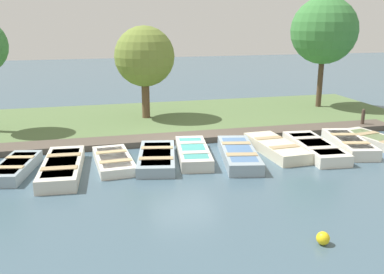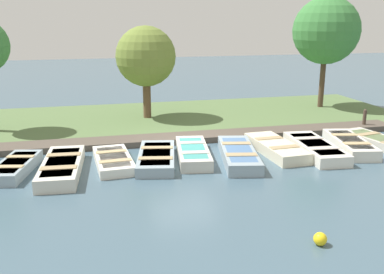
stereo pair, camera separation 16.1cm
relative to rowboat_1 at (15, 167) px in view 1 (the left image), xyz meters
The scene contains 17 objects.
ground_plane 5.86m from the rowboat_1, 100.21° to the left, with size 80.00×80.00×0.00m, color #425B6B.
shore_bank 8.35m from the rowboat_1, 136.34° to the left, with size 8.00×24.00×0.17m.
dock_walkway 6.23m from the rowboat_1, 112.41° to the left, with size 1.19×19.52×0.24m.
rowboat_1 is the anchor object (origin of this frame).
rowboat_2 1.53m from the rowboat_1, 74.09° to the left, with size 3.55×1.41×0.44m.
rowboat_3 3.12m from the rowboat_1, 90.54° to the left, with size 2.84×1.33×0.33m.
rowboat_4 4.58m from the rowboat_1, 88.87° to the left, with size 3.33×1.80×0.38m.
rowboat_5 5.92m from the rowboat_1, 90.78° to the left, with size 3.26×1.50×0.43m.
rowboat_6 7.44m from the rowboat_1, 86.33° to the left, with size 3.69×1.81×0.43m.
rowboat_7 9.05m from the rowboat_1, 89.85° to the left, with size 3.29×1.33×0.42m.
rowboat_8 10.42m from the rowboat_1, 87.70° to the left, with size 3.55×1.47×0.43m.
rowboat_9 11.94m from the rowboat_1, 88.66° to the left, with size 3.30×1.66×0.44m.
rowboat_10 13.38m from the rowboat_1, 89.51° to the left, with size 3.39×1.68×0.35m.
mooring_post_far 14.51m from the rowboat_1, 99.11° to the left, with size 0.15×0.15×0.93m.
buoy 9.67m from the rowboat_1, 48.23° to the left, with size 0.30×0.30×0.30m.
park_tree_left 8.60m from the rowboat_1, 140.74° to the left, with size 2.82×2.82×4.51m.
park_tree_center 16.59m from the rowboat_1, 114.51° to the left, with size 3.47×3.47×5.93m.
Camera 1 is at (14.98, -3.40, 4.81)m, focal length 40.00 mm.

